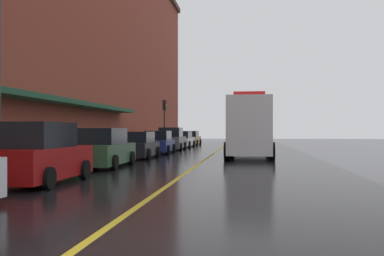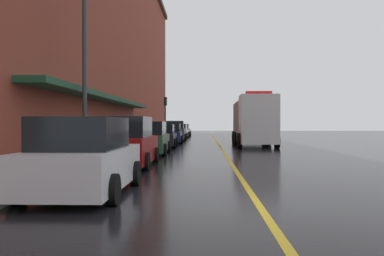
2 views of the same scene
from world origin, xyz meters
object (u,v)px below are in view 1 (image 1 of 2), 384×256
parked_car_4 (159,143)px  box_truck (250,128)px  parked_car_6 (182,140)px  parked_car_5 (171,140)px  parking_meter_2 (156,137)px  traffic_light_near (165,114)px  parked_car_7 (190,138)px  parking_meter_1 (121,140)px  parked_car_3 (138,146)px  parked_car_2 (103,149)px  parked_car_1 (39,155)px  parking_meter_0 (179,135)px

parked_car_4 → box_truck: size_ratio=0.51×
parked_car_6 → box_truck: size_ratio=0.54×
parked_car_4 → parked_car_5: parked_car_5 is taller
parking_meter_2 → traffic_light_near: 4.11m
parked_car_7 → box_truck: box_truck is taller
parking_meter_1 → parked_car_4: bearing=71.7°
box_truck → parked_car_7: bearing=-162.4°
parked_car_5 → parking_meter_1: parked_car_5 is taller
parked_car_3 → parking_meter_2: 11.71m
parked_car_6 → parked_car_2: bearing=-179.0°
parked_car_3 → parked_car_4: 5.50m
parked_car_2 → traffic_light_near: bearing=2.3°
box_truck → traffic_light_near: traffic_light_near is taller
parked_car_2 → parked_car_6: bearing=-1.4°
parked_car_6 → traffic_light_near: (-1.40, -1.88, 2.42)m
parked_car_4 → traffic_light_near: 10.05m
parked_car_3 → parked_car_7: bearing=-1.3°
parked_car_1 → parked_car_6: (0.14, 29.39, -0.14)m
parking_meter_0 → parked_car_4: bearing=-85.5°
parked_car_6 → parking_meter_2: size_ratio=3.57×
parked_car_2 → parked_car_6: 23.26m
parked_car_5 → parking_meter_1: 10.18m
parked_car_2 → parked_car_7: 29.57m
parked_car_1 → parked_car_2: parked_car_1 is taller
parked_car_5 → parked_car_3: bearing=178.0°
parked_car_2 → parking_meter_1: parked_car_2 is taller
parked_car_4 → parking_meter_1: parked_car_4 is taller
parked_car_3 → box_truck: 6.91m
parked_car_1 → parking_meter_1: parked_car_1 is taller
box_truck → traffic_light_near: 15.25m
parked_car_7 → parking_meter_2: 11.81m
parked_car_3 → parked_car_5: (0.04, 11.16, 0.13)m
parked_car_3 → traffic_light_near: bearing=3.7°
parked_car_2 → parked_car_3: 6.22m
parked_car_5 → box_truck: box_truck is taller
parked_car_6 → parked_car_7: bearing=2.0°
parking_meter_2 → traffic_light_near: bearing=89.0°
parked_car_5 → parked_car_7: size_ratio=1.09×
parked_car_2 → parking_meter_2: size_ratio=3.59×
parked_car_7 → traffic_light_near: 8.64m
parked_car_5 → parking_meter_1: (-1.39, -10.08, 0.19)m
box_truck → parked_car_5: bearing=-143.8°
traffic_light_near → parked_car_3: bearing=-85.1°
parked_car_2 → traffic_light_near: traffic_light_near is taller
parked_car_4 → parking_meter_2: (-1.46, 6.12, 0.30)m
parked_car_6 → parked_car_7: parked_car_7 is taller
parked_car_2 → parked_car_4: bearing=-1.8°
parking_meter_2 → parking_meter_1: bearing=-90.0°
parked_car_6 → parking_meter_1: 16.03m
parked_car_2 → parking_meter_2: (-1.31, 17.85, 0.24)m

